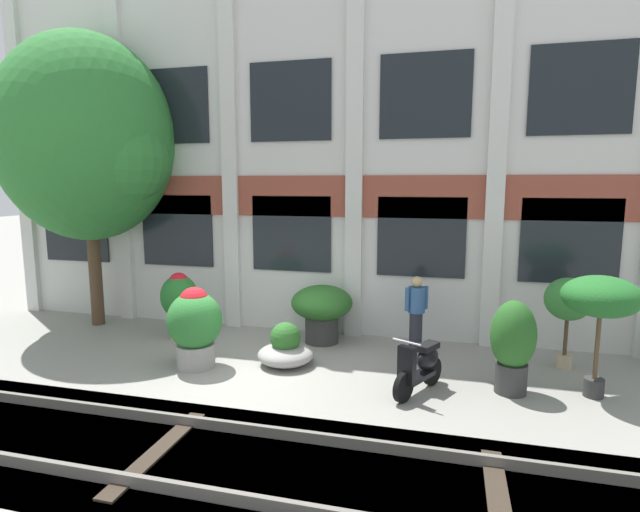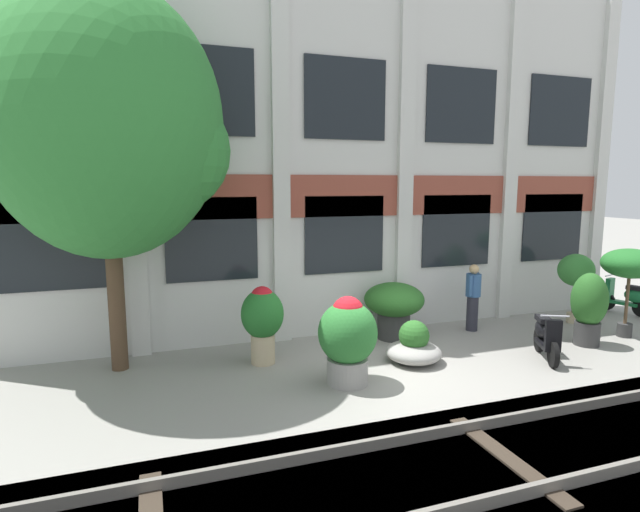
% 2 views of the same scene
% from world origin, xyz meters
% --- Properties ---
extents(ground_plane, '(80.00, 80.00, 0.00)m').
position_xyz_m(ground_plane, '(0.00, 0.00, 0.00)').
color(ground_plane, gray).
extents(apartment_facade, '(14.79, 0.64, 8.26)m').
position_xyz_m(apartment_facade, '(-0.00, 2.85, 4.11)').
color(apartment_facade, silver).
rests_on(apartment_facade, ground).
extents(rail_tracks, '(22.43, 2.80, 0.43)m').
position_xyz_m(rail_tracks, '(-0.00, -2.91, -0.13)').
color(rail_tracks, '#423F3A').
rests_on(rail_tracks, ground).
extents(broadleaf_tree, '(4.16, 3.96, 6.76)m').
position_xyz_m(broadleaf_tree, '(-4.70, 1.88, 4.30)').
color(broadleaf_tree, '#4C3826').
rests_on(broadleaf_tree, ground).
extents(potted_plant_wide_bowl, '(1.06, 1.06, 0.81)m').
position_xyz_m(potted_plant_wide_bowl, '(0.56, 0.45, 0.29)').
color(potted_plant_wide_bowl, gray).
rests_on(potted_plant_wide_bowl, ground).
extents(potted_plant_stone_basin, '(1.00, 1.00, 1.51)m').
position_xyz_m(potted_plant_stone_basin, '(-1.01, -0.09, 0.83)').
color(potted_plant_stone_basin, gray).
rests_on(potted_plant_stone_basin, ground).
extents(potted_plant_fluted_column, '(0.80, 0.80, 1.48)m').
position_xyz_m(potted_plant_fluted_column, '(-2.15, 1.33, 0.89)').
color(potted_plant_fluted_column, tan).
rests_on(potted_plant_fluted_column, ground).
extents(potted_plant_glazed_jar, '(0.72, 0.72, 1.54)m').
position_xyz_m(potted_plant_glazed_jar, '(4.52, 0.16, 0.84)').
color(potted_plant_glazed_jar, '#333333').
rests_on(potted_plant_glazed_jar, ground).
extents(potted_plant_ribbed_drum, '(1.31, 1.31, 1.23)m').
position_xyz_m(potted_plant_ribbed_drum, '(0.89, 1.91, 0.76)').
color(potted_plant_ribbed_drum, '#333333').
rests_on(potted_plant_ribbed_drum, ground).
extents(potted_plant_low_pan, '(0.83, 0.83, 1.69)m').
position_xyz_m(potted_plant_low_pan, '(5.61, 1.59, 1.26)').
color(potted_plant_low_pan, tan).
rests_on(potted_plant_low_pan, ground).
extents(potted_plant_terracotta_small, '(1.17, 1.17, 1.97)m').
position_xyz_m(potted_plant_terracotta_small, '(5.80, 0.34, 1.59)').
color(potted_plant_terracotta_small, '#333333').
rests_on(potted_plant_terracotta_small, ground).
extents(scooter_near_curb, '(0.77, 1.27, 0.98)m').
position_xyz_m(scooter_near_curb, '(3.10, -0.18, 0.44)').
color(scooter_near_curb, black).
rests_on(scooter_near_curb, ground).
extents(resident_by_doorway, '(0.44, 0.35, 1.55)m').
position_xyz_m(resident_by_doorway, '(2.88, 1.84, 0.83)').
color(resident_by_doorway, '#282833').
rests_on(resident_by_doorway, ground).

